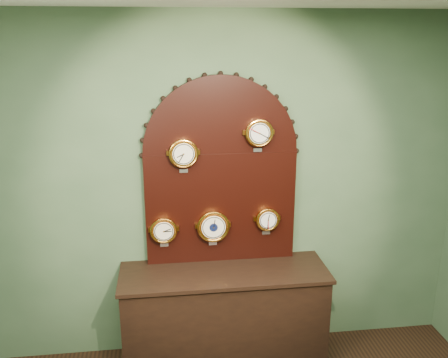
{
  "coord_description": "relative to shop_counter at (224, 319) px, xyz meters",
  "views": [
    {
      "loc": [
        -0.44,
        -1.16,
        2.61
      ],
      "look_at": [
        0.0,
        2.25,
        1.58
      ],
      "focal_mm": 38.63,
      "sensor_mm": 36.0,
      "label": 1
    }
  ],
  "objects": [
    {
      "name": "wall_back",
      "position": [
        0.0,
        0.27,
        1.0
      ],
      "size": [
        4.0,
        0.0,
        4.0
      ],
      "primitive_type": "plane",
      "rotation": [
        1.57,
        0.0,
        0.0
      ],
      "color": "#446042",
      "rests_on": "ground"
    },
    {
      "name": "display_board",
      "position": [
        0.0,
        0.22,
        1.23
      ],
      "size": [
        1.26,
        0.06,
        1.53
      ],
      "color": "black",
      "rests_on": "shop_counter"
    },
    {
      "name": "barometer",
      "position": [
        -0.07,
        0.15,
        0.75
      ],
      "size": [
        0.26,
        0.08,
        0.31
      ],
      "color": "orange",
      "rests_on": "display_board"
    },
    {
      "name": "roman_clock",
      "position": [
        -0.29,
        0.15,
        1.36
      ],
      "size": [
        0.22,
        0.08,
        0.27
      ],
      "color": "orange",
      "rests_on": "display_board"
    },
    {
      "name": "tide_clock",
      "position": [
        0.37,
        0.15,
        0.79
      ],
      "size": [
        0.19,
        0.08,
        0.24
      ],
      "color": "orange",
      "rests_on": "display_board"
    },
    {
      "name": "shop_counter",
      "position": [
        0.0,
        0.0,
        0.0
      ],
      "size": [
        1.6,
        0.5,
        0.8
      ],
      "primitive_type": "cube",
      "color": "black",
      "rests_on": "ground_plane"
    },
    {
      "name": "hygrometer",
      "position": [
        -0.46,
        0.15,
        0.74
      ],
      "size": [
        0.21,
        0.08,
        0.26
      ],
      "color": "orange",
      "rests_on": "display_board"
    },
    {
      "name": "arabic_clock",
      "position": [
        0.28,
        0.15,
        1.5
      ],
      "size": [
        0.21,
        0.08,
        0.27
      ],
      "color": "orange",
      "rests_on": "display_board"
    }
  ]
}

